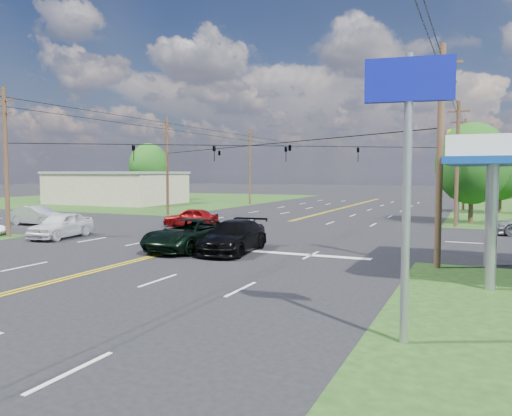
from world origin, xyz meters
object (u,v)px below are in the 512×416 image
at_px(tree_far_l, 149,166).
at_px(sedan_silver, 37,216).
at_px(pole_ne, 457,162).
at_px(pole_sw, 6,160).
at_px(suv_black, 233,237).
at_px(tree_right_b, 501,172).
at_px(retail_nw, 117,189).
at_px(pickup_dkgreen, 189,235).
at_px(pole_right_far, 464,163).
at_px(tree_right_a, 472,163).
at_px(pole_nw, 167,165).
at_px(polesign_se, 408,123).
at_px(pickup_white, 61,225).
at_px(pole_left_far, 250,165).
at_px(pole_se, 440,154).

bearing_deg(tree_far_l, sedan_silver, -66.95).
xyz_separation_m(pole_ne, tree_far_l, (-45.00, 23.00, 0.28)).
height_order(pole_sw, suv_black, pole_sw).
distance_m(tree_right_b, sedan_silver, 43.24).
xyz_separation_m(retail_nw, pickup_dkgreen, (30.50, -30.94, -1.18)).
relative_size(pole_right_far, tree_right_a, 1.22).
distance_m(pole_nw, pole_ne, 26.00).
relative_size(tree_right_a, polesign_se, 1.19).
distance_m(pole_right_far, pickup_white, 42.68).
distance_m(suv_black, sedan_silver, 20.90).
xyz_separation_m(pole_left_far, tree_far_l, (-19.00, 4.00, 0.03)).
bearing_deg(pole_ne, pole_left_far, 143.84).
height_order(retail_nw, pole_sw, pole_sw).
distance_m(retail_nw, pickup_white, 36.35).
relative_size(pickup_white, sedan_silver, 1.04).
height_order(pole_sw, pole_right_far, pole_right_far).
distance_m(tree_far_l, sedan_silver, 38.26).
xyz_separation_m(suv_black, pickup_white, (-12.50, 0.63, 0.00)).
relative_size(pole_ne, sedan_silver, 2.06).
bearing_deg(pole_right_far, pole_left_far, 180.00).
relative_size(pole_se, tree_right_a, 1.16).
bearing_deg(suv_black, retail_nw, 132.36).
bearing_deg(tree_right_a, pole_right_far, 93.58).
bearing_deg(tree_right_b, pole_se, -96.05).
bearing_deg(pickup_white, polesign_se, -34.61).
height_order(tree_right_a, tree_right_b, tree_right_a).
bearing_deg(pole_left_far, suv_black, -66.40).
bearing_deg(pickup_dkgreen, retail_nw, 137.90).
xyz_separation_m(retail_nw, polesign_se, (43.00, -41.42, 3.26)).
relative_size(pole_nw, pickup_dkgreen, 1.60).
height_order(pole_sw, pole_ne, same).
bearing_deg(tree_right_a, tree_far_l, 156.50).
bearing_deg(retail_nw, tree_far_l, 101.31).
bearing_deg(tree_right_a, tree_right_b, 78.23).
bearing_deg(pickup_dkgreen, pole_ne, 58.45).
bearing_deg(pole_left_far, tree_far_l, 168.11).
height_order(pole_ne, pickup_dkgreen, pole_ne).
xyz_separation_m(pole_sw, tree_right_a, (27.00, 21.00, -0.05)).
xyz_separation_m(pole_nw, pole_left_far, (0.00, 19.00, 0.25)).
bearing_deg(polesign_se, tree_right_b, 85.39).
bearing_deg(sedan_silver, tree_right_a, -64.09).
distance_m(pole_se, pickup_dkgreen, 13.15).
xyz_separation_m(pole_right_far, pickup_white, (-22.50, -36.00, -4.35)).
bearing_deg(tree_right_b, pole_nw, -153.05).
height_order(tree_right_b, sedan_silver, tree_right_b).
bearing_deg(pole_nw, retail_nw, 142.59).
bearing_deg(pickup_white, sedan_silver, 138.88).
distance_m(pole_se, sedan_silver, 31.00).
xyz_separation_m(pole_ne, pickup_white, (-22.50, -17.00, -4.10)).
xyz_separation_m(pickup_white, polesign_se, (22.50, -11.42, 4.45)).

